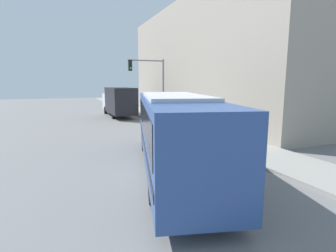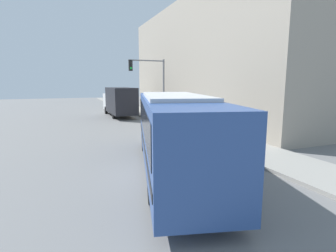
{
  "view_description": "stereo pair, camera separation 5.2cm",
  "coord_description": "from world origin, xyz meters",
  "px_view_note": "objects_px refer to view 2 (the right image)",
  "views": [
    {
      "loc": [
        -3.39,
        -9.53,
        3.67
      ],
      "look_at": [
        1.89,
        3.31,
        1.39
      ],
      "focal_mm": 28.0,
      "sensor_mm": 36.0,
      "label": 1
    },
    {
      "loc": [
        -3.34,
        -9.55,
        3.67
      ],
      "look_at": [
        1.89,
        3.31,
        1.39
      ],
      "focal_mm": 28.0,
      "sensor_mm": 36.0,
      "label": 2
    }
  ],
  "objects_px": {
    "fire_hydrant": "(217,136)",
    "traffic_light_pole": "(152,80)",
    "parking_meter": "(171,116)",
    "city_bus": "(173,127)",
    "pedestrian_near_corner": "(192,119)",
    "delivery_truck": "(119,101)"
  },
  "relations": [
    {
      "from": "fire_hydrant",
      "to": "traffic_light_pole",
      "type": "bearing_deg",
      "value": 95.86
    },
    {
      "from": "traffic_light_pole",
      "to": "parking_meter",
      "type": "relative_size",
      "value": 4.68
    },
    {
      "from": "city_bus",
      "to": "pedestrian_near_corner",
      "type": "distance_m",
      "value": 9.53
    },
    {
      "from": "city_bus",
      "to": "delivery_truck",
      "type": "xyz_separation_m",
      "value": [
        1.74,
        19.31,
        -0.13
      ]
    },
    {
      "from": "fire_hydrant",
      "to": "traffic_light_pole",
      "type": "xyz_separation_m",
      "value": [
        -0.94,
        9.15,
        3.42
      ]
    },
    {
      "from": "city_bus",
      "to": "parking_meter",
      "type": "distance_m",
      "value": 11.16
    },
    {
      "from": "delivery_truck",
      "to": "traffic_light_pole",
      "type": "height_order",
      "value": "traffic_light_pole"
    },
    {
      "from": "fire_hydrant",
      "to": "traffic_light_pole",
      "type": "height_order",
      "value": "traffic_light_pole"
    },
    {
      "from": "delivery_truck",
      "to": "pedestrian_near_corner",
      "type": "bearing_deg",
      "value": -73.55
    },
    {
      "from": "city_bus",
      "to": "pedestrian_near_corner",
      "type": "relative_size",
      "value": 7.07
    },
    {
      "from": "parking_meter",
      "to": "traffic_light_pole",
      "type": "bearing_deg",
      "value": 115.31
    },
    {
      "from": "parking_meter",
      "to": "city_bus",
      "type": "bearing_deg",
      "value": -112.24
    },
    {
      "from": "delivery_truck",
      "to": "parking_meter",
      "type": "xyz_separation_m",
      "value": [
        2.47,
        -9.02,
        -0.75
      ]
    },
    {
      "from": "traffic_light_pole",
      "to": "city_bus",
      "type": "bearing_deg",
      "value": -104.92
    },
    {
      "from": "fire_hydrant",
      "to": "parking_meter",
      "type": "distance_m",
      "value": 7.18
    },
    {
      "from": "traffic_light_pole",
      "to": "pedestrian_near_corner",
      "type": "distance_m",
      "value": 5.53
    },
    {
      "from": "traffic_light_pole",
      "to": "parking_meter",
      "type": "xyz_separation_m",
      "value": [
        0.94,
        -1.99,
        -3.0
      ]
    },
    {
      "from": "city_bus",
      "to": "delivery_truck",
      "type": "height_order",
      "value": "city_bus"
    },
    {
      "from": "fire_hydrant",
      "to": "city_bus",
      "type": "bearing_deg",
      "value": -143.38
    },
    {
      "from": "delivery_truck",
      "to": "city_bus",
      "type": "bearing_deg",
      "value": -95.16
    },
    {
      "from": "pedestrian_near_corner",
      "to": "delivery_truck",
      "type": "bearing_deg",
      "value": 106.45
    },
    {
      "from": "parking_meter",
      "to": "pedestrian_near_corner",
      "type": "bearing_deg",
      "value": -69.12
    }
  ]
}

